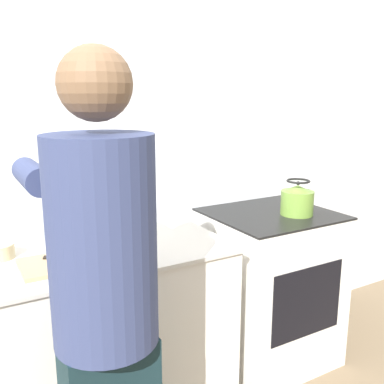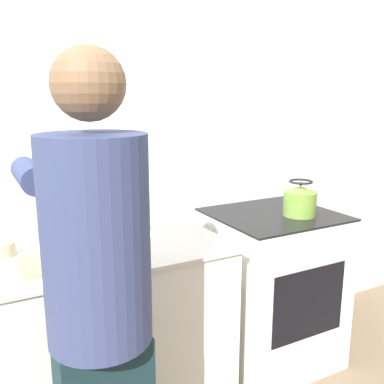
# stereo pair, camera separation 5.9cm
# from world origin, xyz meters

# --- Properties ---
(wall_back) EXTENTS (8.00, 0.05, 2.60)m
(wall_back) POSITION_xyz_m (0.00, 0.70, 1.30)
(wall_back) COLOR silver
(wall_back) RESTS_ON ground_plane
(counter) EXTENTS (1.61, 0.59, 0.88)m
(counter) POSITION_xyz_m (-0.39, 0.28, 0.44)
(counter) COLOR silver
(counter) RESTS_ON ground_plane
(oven) EXTENTS (0.69, 0.64, 0.92)m
(oven) POSITION_xyz_m (0.84, 0.32, 0.46)
(oven) COLOR silver
(oven) RESTS_ON ground_plane
(person) EXTENTS (0.38, 0.62, 1.72)m
(person) POSITION_xyz_m (-0.35, -0.27, 0.94)
(person) COLOR #152A2F
(person) RESTS_ON ground_plane
(cutting_board) EXTENTS (0.33, 0.24, 0.02)m
(cutting_board) POSITION_xyz_m (-0.38, 0.22, 0.89)
(cutting_board) COLOR tan
(cutting_board) RESTS_ON counter
(knife) EXTENTS (0.21, 0.12, 0.01)m
(knife) POSITION_xyz_m (-0.34, 0.25, 0.90)
(knife) COLOR silver
(knife) RESTS_ON cutting_board
(kettle) EXTENTS (0.18, 0.18, 0.20)m
(kettle) POSITION_xyz_m (0.94, 0.22, 1.00)
(kettle) COLOR olive
(kettle) RESTS_ON oven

